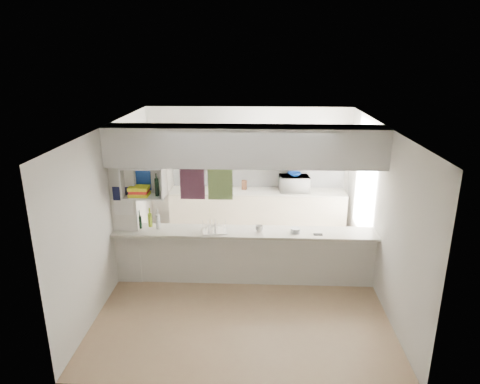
# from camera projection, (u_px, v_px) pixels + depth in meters

# --- Properties ---
(floor) EXTENTS (4.80, 4.80, 0.00)m
(floor) POSITION_uv_depth(u_px,v_px,m) (244.00, 282.00, 7.12)
(floor) COLOR tan
(floor) RESTS_ON ground
(ceiling) EXTENTS (4.80, 4.80, 0.00)m
(ceiling) POSITION_uv_depth(u_px,v_px,m) (245.00, 126.00, 6.32)
(ceiling) COLOR white
(ceiling) RESTS_ON wall_back
(wall_back) EXTENTS (4.20, 0.00, 4.20)m
(wall_back) POSITION_uv_depth(u_px,v_px,m) (249.00, 169.00, 9.00)
(wall_back) COLOR silver
(wall_back) RESTS_ON floor
(wall_left) EXTENTS (0.00, 4.80, 4.80)m
(wall_left) POSITION_uv_depth(u_px,v_px,m) (113.00, 207.00, 6.81)
(wall_left) COLOR silver
(wall_left) RESTS_ON floor
(wall_right) EXTENTS (0.00, 4.80, 4.80)m
(wall_right) POSITION_uv_depth(u_px,v_px,m) (380.00, 211.00, 6.63)
(wall_right) COLOR silver
(wall_right) RESTS_ON floor
(servery_partition) EXTENTS (4.20, 0.50, 2.60)m
(servery_partition) POSITION_uv_depth(u_px,v_px,m) (234.00, 187.00, 6.62)
(servery_partition) COLOR silver
(servery_partition) RESTS_ON floor
(cubby_shelf) EXTENTS (0.65, 0.35, 0.50)m
(cubby_shelf) POSITION_uv_depth(u_px,v_px,m) (143.00, 184.00, 6.60)
(cubby_shelf) COLOR white
(cubby_shelf) RESTS_ON bulkhead
(kitchen_run) EXTENTS (3.60, 0.63, 2.24)m
(kitchen_run) POSITION_uv_depth(u_px,v_px,m) (256.00, 195.00, 8.89)
(kitchen_run) COLOR beige
(kitchen_run) RESTS_ON floor
(microwave) EXTENTS (0.63, 0.45, 0.33)m
(microwave) POSITION_uv_depth(u_px,v_px,m) (294.00, 184.00, 8.73)
(microwave) COLOR white
(microwave) RESTS_ON bench_top
(bowl) EXTENTS (0.27, 0.27, 0.07)m
(bowl) POSITION_uv_depth(u_px,v_px,m) (295.00, 174.00, 8.70)
(bowl) COLOR #0E379A
(bowl) RESTS_ON microwave
(dish_rack) EXTENTS (0.43, 0.35, 0.21)m
(dish_rack) POSITION_uv_depth(u_px,v_px,m) (214.00, 227.00, 6.79)
(dish_rack) COLOR silver
(dish_rack) RESTS_ON breakfast_bar
(cup) EXTENTS (0.16, 0.16, 0.10)m
(cup) POSITION_uv_depth(u_px,v_px,m) (259.00, 228.00, 6.77)
(cup) COLOR white
(cup) RESTS_ON dish_rack
(wine_bottles) EXTENTS (0.37, 0.15, 0.34)m
(wine_bottles) POSITION_uv_depth(u_px,v_px,m) (150.00, 221.00, 6.92)
(wine_bottles) COLOR black
(wine_bottles) RESTS_ON breakfast_bar
(plastic_tubs) EXTENTS (0.50, 0.18, 0.08)m
(plastic_tubs) POSITION_uv_depth(u_px,v_px,m) (297.00, 230.00, 6.76)
(plastic_tubs) COLOR silver
(plastic_tubs) RESTS_ON breakfast_bar
(utensil_jar) EXTENTS (0.11, 0.11, 0.15)m
(utensil_jar) POSITION_uv_depth(u_px,v_px,m) (212.00, 186.00, 8.89)
(utensil_jar) COLOR black
(utensil_jar) RESTS_ON bench_top
(knife_block) EXTENTS (0.11, 0.10, 0.19)m
(knife_block) POSITION_uv_depth(u_px,v_px,m) (244.00, 185.00, 8.88)
(knife_block) COLOR #56311D
(knife_block) RESTS_ON bench_top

